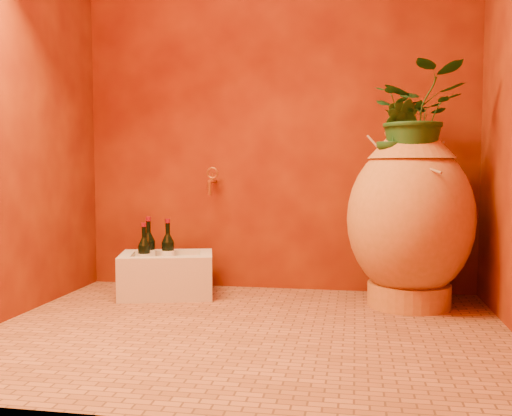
% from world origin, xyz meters
% --- Properties ---
extents(floor, '(2.50, 2.50, 0.00)m').
position_xyz_m(floor, '(0.00, 0.00, 0.00)').
color(floor, '#955531').
rests_on(floor, ground).
extents(wall_back, '(2.50, 0.02, 2.50)m').
position_xyz_m(wall_back, '(0.00, 1.00, 1.25)').
color(wall_back, '#541004').
rests_on(wall_back, ground).
extents(wall_left, '(0.02, 2.00, 2.50)m').
position_xyz_m(wall_left, '(-1.25, 0.00, 1.25)').
color(wall_left, '#541004').
rests_on(wall_left, ground).
extents(amphora, '(0.84, 0.84, 1.01)m').
position_xyz_m(amphora, '(0.81, 0.65, 0.50)').
color(amphora, '#B97434').
rests_on(amphora, floor).
extents(stone_basin, '(0.63, 0.51, 0.26)m').
position_xyz_m(stone_basin, '(-0.63, 0.66, 0.12)').
color(stone_basin, beige).
rests_on(stone_basin, floor).
extents(wine_bottle_a, '(0.08, 0.08, 0.31)m').
position_xyz_m(wine_bottle_a, '(-0.75, 0.60, 0.25)').
color(wine_bottle_a, black).
rests_on(wine_bottle_a, stone_basin).
extents(wine_bottle_b, '(0.08, 0.08, 0.33)m').
position_xyz_m(wine_bottle_b, '(-0.63, 0.70, 0.26)').
color(wine_bottle_b, black).
rests_on(wine_bottle_b, stone_basin).
extents(wine_bottle_c, '(0.08, 0.08, 0.34)m').
position_xyz_m(wine_bottle_c, '(-0.75, 0.69, 0.26)').
color(wine_bottle_c, black).
rests_on(wine_bottle_c, stone_basin).
extents(wall_tap, '(0.08, 0.16, 0.18)m').
position_xyz_m(wall_tap, '(-0.40, 0.91, 0.71)').
color(wall_tap, '#AE7428').
rests_on(wall_tap, wall_back).
extents(plant_main, '(0.54, 0.48, 0.55)m').
position_xyz_m(plant_main, '(0.83, 0.62, 1.07)').
color(plant_main, '#174319').
rests_on(plant_main, amphora).
extents(plant_side, '(0.26, 0.23, 0.40)m').
position_xyz_m(plant_side, '(0.72, 0.58, 0.95)').
color(plant_side, '#174319').
rests_on(plant_side, amphora).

